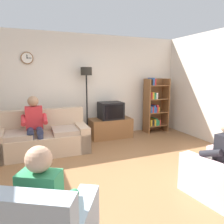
{
  "coord_description": "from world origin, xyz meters",
  "views": [
    {
      "loc": [
        -1.39,
        -2.93,
        1.69
      ],
      "look_at": [
        0.27,
        1.16,
        0.9
      ],
      "focal_mm": 34.35,
      "sensor_mm": 36.0,
      "label": 1
    }
  ],
  "objects_px": {
    "floor_lamp": "(86,83)",
    "tv": "(111,110)",
    "tv_stand": "(110,128)",
    "person_on_couch": "(34,123)",
    "person_in_right_armchair": "(221,153)",
    "couch": "(43,138)",
    "person_in_left_armchair": "(46,199)",
    "bookshelf": "(154,106)"
  },
  "relations": [
    {
      "from": "floor_lamp",
      "to": "tv",
      "type": "bearing_deg",
      "value": -11.46
    },
    {
      "from": "tv_stand",
      "to": "tv",
      "type": "bearing_deg",
      "value": -90.0
    },
    {
      "from": "tv",
      "to": "person_on_couch",
      "type": "relative_size",
      "value": 0.48
    },
    {
      "from": "person_on_couch",
      "to": "tv",
      "type": "bearing_deg",
      "value": 16.73
    },
    {
      "from": "floor_lamp",
      "to": "person_in_right_armchair",
      "type": "xyz_separation_m",
      "value": [
        1.01,
        -3.24,
        -0.85
      ]
    },
    {
      "from": "couch",
      "to": "person_in_left_armchair",
      "type": "distance_m",
      "value": 2.9
    },
    {
      "from": "couch",
      "to": "person_in_right_armchair",
      "type": "height_order",
      "value": "person_in_right_armchair"
    },
    {
      "from": "floor_lamp",
      "to": "person_in_left_armchair",
      "type": "xyz_separation_m",
      "value": [
        -1.34,
        -3.47,
        -0.85
      ]
    },
    {
      "from": "tv",
      "to": "floor_lamp",
      "type": "distance_m",
      "value": 0.95
    },
    {
      "from": "tv_stand",
      "to": "person_on_couch",
      "type": "distance_m",
      "value": 2.06
    },
    {
      "from": "person_in_left_armchair",
      "to": "tv",
      "type": "bearing_deg",
      "value": 59.77
    },
    {
      "from": "person_in_right_armchair",
      "to": "person_in_left_armchair",
      "type": "bearing_deg",
      "value": -174.29
    },
    {
      "from": "tv_stand",
      "to": "person_on_couch",
      "type": "relative_size",
      "value": 0.89
    },
    {
      "from": "couch",
      "to": "person_in_left_armchair",
      "type": "bearing_deg",
      "value": -93.58
    },
    {
      "from": "floor_lamp",
      "to": "person_in_left_armchair",
      "type": "bearing_deg",
      "value": -111.14
    },
    {
      "from": "tv_stand",
      "to": "bookshelf",
      "type": "bearing_deg",
      "value": 2.8
    },
    {
      "from": "couch",
      "to": "person_in_left_armchair",
      "type": "height_order",
      "value": "person_in_left_armchair"
    },
    {
      "from": "bookshelf",
      "to": "person_in_right_armchair",
      "type": "bearing_deg",
      "value": -107.45
    },
    {
      "from": "bookshelf",
      "to": "person_in_right_armchair",
      "type": "xyz_separation_m",
      "value": [
        -1.01,
        -3.21,
        -0.16
      ]
    },
    {
      "from": "tv_stand",
      "to": "tv",
      "type": "relative_size",
      "value": 1.83
    },
    {
      "from": "tv_stand",
      "to": "person_in_right_armchair",
      "type": "bearing_deg",
      "value": -82.72
    },
    {
      "from": "couch",
      "to": "person_in_right_armchair",
      "type": "relative_size",
      "value": 1.71
    },
    {
      "from": "person_in_left_armchair",
      "to": "couch",
      "type": "bearing_deg",
      "value": 86.42
    },
    {
      "from": "bookshelf",
      "to": "person_on_couch",
      "type": "xyz_separation_m",
      "value": [
        -3.33,
        -0.67,
        -0.07
      ]
    },
    {
      "from": "couch",
      "to": "tv_stand",
      "type": "relative_size",
      "value": 1.74
    },
    {
      "from": "tv",
      "to": "person_in_right_armchair",
      "type": "height_order",
      "value": "person_in_right_armchair"
    },
    {
      "from": "tv",
      "to": "person_in_left_armchair",
      "type": "bearing_deg",
      "value": -120.23
    },
    {
      "from": "person_in_left_armchair",
      "to": "person_on_couch",
      "type": "bearing_deg",
      "value": 89.42
    },
    {
      "from": "couch",
      "to": "bookshelf",
      "type": "height_order",
      "value": "bookshelf"
    },
    {
      "from": "floor_lamp",
      "to": "person_in_left_armchair",
      "type": "height_order",
      "value": "floor_lamp"
    },
    {
      "from": "person_on_couch",
      "to": "person_in_left_armchair",
      "type": "xyz_separation_m",
      "value": [
        -0.03,
        -2.77,
        -0.09
      ]
    },
    {
      "from": "couch",
      "to": "floor_lamp",
      "type": "xyz_separation_m",
      "value": [
        1.16,
        0.59,
        1.14
      ]
    },
    {
      "from": "person_in_left_armchair",
      "to": "bookshelf",
      "type": "bearing_deg",
      "value": 45.69
    },
    {
      "from": "person_in_right_armchair",
      "to": "tv_stand",
      "type": "bearing_deg",
      "value": 97.28
    },
    {
      "from": "tv_stand",
      "to": "person_in_left_armchair",
      "type": "xyz_separation_m",
      "value": [
        -1.95,
        -3.37,
        0.35
      ]
    },
    {
      "from": "person_in_right_armchair",
      "to": "tv",
      "type": "bearing_deg",
      "value": 97.33
    },
    {
      "from": "couch",
      "to": "person_in_right_armchair",
      "type": "distance_m",
      "value": 3.44
    },
    {
      "from": "tv",
      "to": "person_on_couch",
      "type": "xyz_separation_m",
      "value": [
        -1.92,
        -0.58,
        -0.04
      ]
    },
    {
      "from": "couch",
      "to": "tv",
      "type": "bearing_deg",
      "value": 14.81
    },
    {
      "from": "couch",
      "to": "floor_lamp",
      "type": "bearing_deg",
      "value": 26.97
    },
    {
      "from": "tv_stand",
      "to": "bookshelf",
      "type": "xyz_separation_m",
      "value": [
        1.41,
        0.07,
        0.51
      ]
    },
    {
      "from": "bookshelf",
      "to": "person_on_couch",
      "type": "height_order",
      "value": "bookshelf"
    }
  ]
}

